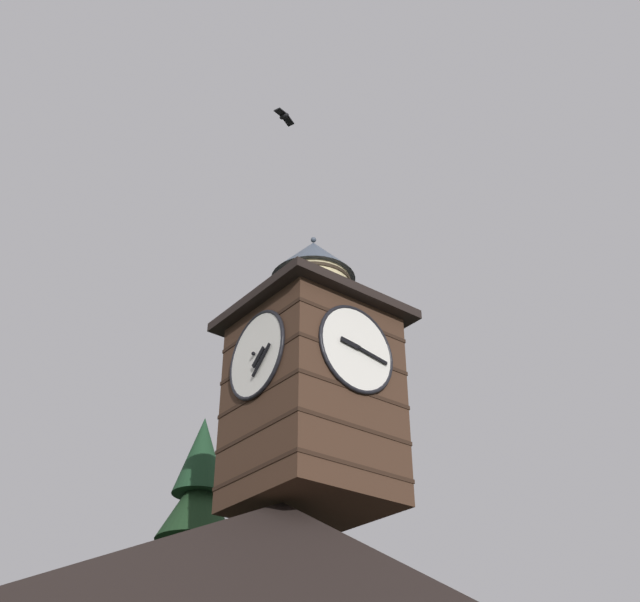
# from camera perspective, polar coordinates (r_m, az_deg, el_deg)

# --- Properties ---
(clock_tower) EXTENTS (4.13, 4.13, 7.97)m
(clock_tower) POSITION_cam_1_polar(r_m,az_deg,el_deg) (20.48, -0.54, -5.87)
(clock_tower) COLOR #422B1E
(clock_tower) RESTS_ON building_main
(moon) EXTENTS (1.52, 1.52, 1.52)m
(moon) POSITION_cam_1_polar(r_m,az_deg,el_deg) (61.08, -16.03, -18.47)
(moon) COLOR silver
(flying_bird_high) EXTENTS (0.72, 0.42, 0.16)m
(flying_bird_high) POSITION_cam_1_polar(r_m,az_deg,el_deg) (21.49, -2.60, 13.15)
(flying_bird_high) COLOR black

